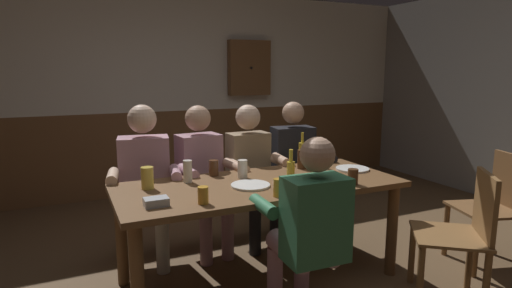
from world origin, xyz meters
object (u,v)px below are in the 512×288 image
Objects in this scene: person_0 at (145,176)px; bottle_0 at (302,153)px; pint_glass_6 at (243,169)px; pint_glass_7 at (214,168)px; chair_empty_near_left at (463,233)px; pint_glass_5 at (147,178)px; bottle_2 at (317,170)px; chair_empty_near_right at (495,206)px; plate_0 at (352,169)px; person_1 at (203,173)px; table_candle at (325,164)px; plate_1 at (250,185)px; person_4 at (309,225)px; pint_glass_0 at (188,171)px; condiment_caddy at (156,202)px; bottle_1 at (291,170)px; person_3 at (296,163)px; person_2 at (252,168)px; pint_glass_3 at (353,177)px; pint_glass_2 at (203,195)px; wall_dart_cabinet at (249,68)px; dining_table at (260,196)px; pint_glass_1 at (302,159)px; pint_glass_4 at (278,188)px.

person_0 reaches higher than bottle_0.
pint_glass_7 is (-0.17, 0.15, -0.01)m from pint_glass_6.
chair_empty_near_left is 5.88× the size of pint_glass_5.
chair_empty_near_right is at bearing -15.83° from bottle_2.
person_1 is at bearing 149.73° from plate_0.
plate_0 is at bearing 21.69° from bottle_2.
pint_glass_5 is at bearing 179.94° from table_candle.
person_0 reaches higher than plate_1.
person_1 is 4.68× the size of plate_0.
person_4 is 8.66× the size of pint_glass_6.
pint_glass_0 is 1.18× the size of pint_glass_6.
chair_empty_near_left is 1.54m from pint_glass_6.
bottle_2 is 1.35× the size of pint_glass_0.
condiment_caddy is 1.45m from bottle_0.
bottle_1 is (-0.88, 0.72, 0.35)m from chair_empty_near_left.
bottle_2 is (0.48, -0.08, 0.07)m from plate_1.
person_3 is 1.68m from condiment_caddy.
person_3 reaches higher than chair_empty_near_left.
person_0 is 1.03× the size of person_2.
pint_glass_2 is at bearing 178.60° from pint_glass_3.
bottle_2 is at bearing -103.56° from wall_dart_cabinet.
chair_empty_near_left is 6.29× the size of condiment_caddy.
condiment_caddy is 1.34× the size of pint_glass_2.
bottle_1 is 1.61× the size of pint_glass_5.
person_2 is at bearing 82.31° from person_4.
bottle_0 is at bearing 32.44° from dining_table.
pint_glass_7 is (-0.73, 0.08, -0.02)m from pint_glass_1.
pint_glass_3 is (1.34, -0.10, 0.03)m from condiment_caddy.
plate_1 is (-0.94, -0.10, 0.00)m from plate_0.
pint_glass_3 is (-0.10, -0.96, 0.11)m from person_3.
pint_glass_4 reaches higher than plate_1.
person_4 is 4.83× the size of bottle_1.
pint_glass_1 reaches higher than pint_glass_7.
pint_glass_1 is (1.18, -0.42, 0.11)m from person_0.
plate_0 is at bearing -15.16° from pint_glass_7.
dining_table is 2.86× the size of wall_dart_cabinet.
person_2 is 11.70× the size of pint_glass_2.
pint_glass_2 is 1.08m from pint_glass_3.
person_0 is at bearing 84.29° from condiment_caddy.
dining_table is 12.63× the size of pint_glass_0.
person_3 is at bearing 57.51° from bottle_1.
chair_empty_near_left is at bearing -41.44° from pint_glass_6.
pint_glass_4 is at bearing 104.24° from chair_empty_near_left.
pint_glass_3 is 0.81× the size of pint_glass_6.
person_3 is at bearing 69.20° from bottle_0.
pint_glass_4 is at bearing 94.25° from person_1.
pint_glass_3 is at bearing -28.78° from dining_table.
condiment_caddy is at bearing -156.98° from bottle_0.
pint_glass_3 is 1.02m from pint_glass_7.
pint_glass_7 is (-0.89, 0.15, 0.02)m from table_candle.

